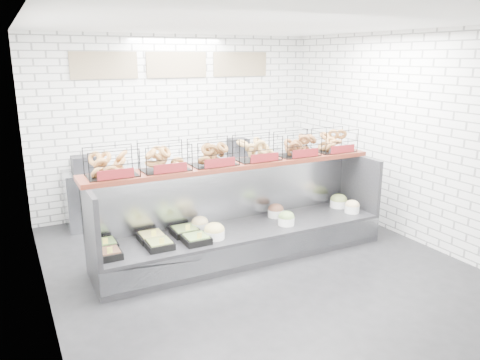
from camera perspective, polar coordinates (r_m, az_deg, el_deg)
ground at (r=6.25m, az=1.70°, el=-10.13°), size 5.50×5.50×0.00m
room_shell at (r=6.22m, az=-0.86°, el=9.51°), size 5.02×5.51×3.01m
display_case at (r=6.39m, az=0.12°, el=-6.34°), size 4.00×0.90×1.20m
bagel_shelf at (r=6.25m, az=-0.47°, el=3.32°), size 4.10×0.50×0.40m
prep_counter at (r=8.16m, az=-6.61°, el=-0.65°), size 4.00×0.60×1.20m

